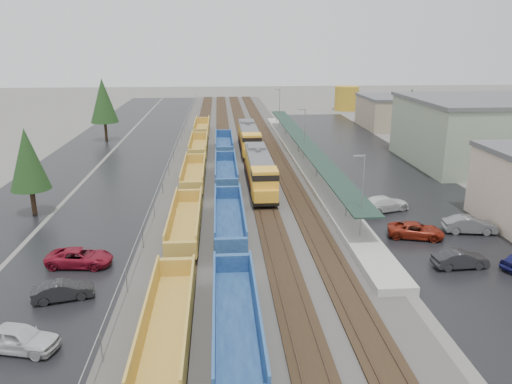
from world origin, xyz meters
TOP-DOWN VIEW (x-y plane):
  - ballast_strip at (0.00, 60.00)m, footprint 20.00×160.00m
  - trackbed at (-0.00, 60.00)m, footprint 14.60×160.00m
  - west_parking_lot at (-15.00, 60.00)m, footprint 10.00×160.00m
  - west_road at (-25.00, 60.00)m, footprint 9.00×160.00m
  - east_commuter_lot at (19.00, 50.00)m, footprint 16.00×100.00m
  - station_platform at (9.50, 50.01)m, footprint 3.00×80.00m
  - chainlink_fence at (-9.50, 58.44)m, footprint 0.08×160.04m
  - industrial_buildings at (37.76, 45.85)m, footprint 32.52×75.30m
  - distant_hills at (44.79, 210.68)m, footprint 301.00×140.00m
  - tree_west_near at (-22.00, 30.00)m, footprint 3.96×3.96m
  - tree_west_far at (-23.00, 70.00)m, footprint 4.84×4.84m
  - tree_east at (28.00, 58.00)m, footprint 4.40×4.40m
  - locomotive_lead at (2.00, 37.46)m, footprint 2.83×18.62m
  - locomotive_trail at (2.00, 58.46)m, footprint 2.83×18.62m
  - well_string_yellow at (-6.00, 31.62)m, footprint 2.67×101.67m
  - well_string_blue at (-2.00, 23.54)m, footprint 2.71×86.70m
  - storage_tank at (30.16, 107.17)m, footprint 6.12×6.12m
  - parked_car_west_a at (-14.55, 5.60)m, footprint 2.95×4.98m
  - parked_car_west_b at (-13.76, 11.48)m, footprint 2.45×4.33m
  - parked_car_west_c at (-14.02, 16.92)m, footprint 2.87×5.35m
  - parked_car_east_a at (15.99, 14.36)m, footprint 1.74×4.40m
  - parked_car_east_b at (14.90, 20.74)m, footprint 3.55×5.44m
  - parked_car_east_c at (14.41, 28.26)m, footprint 3.97×5.96m
  - parked_car_east_e at (20.32, 21.53)m, footprint 2.33×4.94m

SIDE VIEW (x-z plane):
  - distant_hills at x=44.79m, z-range -12.60..12.60m
  - west_parking_lot at x=-15.00m, z-range 0.00..0.02m
  - west_road at x=-25.00m, z-range 0.00..0.02m
  - east_commuter_lot at x=19.00m, z-range 0.00..0.02m
  - ballast_strip at x=0.00m, z-range 0.00..0.08m
  - trackbed at x=0.00m, z-range 0.05..0.27m
  - parked_car_west_b at x=-13.76m, z-range 0.00..1.35m
  - parked_car_east_b at x=14.90m, z-range 0.00..1.39m
  - parked_car_east_a at x=15.99m, z-range 0.00..1.43m
  - parked_car_west_c at x=-14.02m, z-range 0.00..1.43m
  - station_platform at x=9.50m, z-range -3.27..4.73m
  - parked_car_east_e at x=20.32m, z-range 0.00..1.57m
  - parked_car_west_a at x=-14.55m, z-range 0.00..1.59m
  - parked_car_east_c at x=14.41m, z-range 0.00..1.60m
  - well_string_yellow at x=-6.00m, z-range 0.00..2.36m
  - well_string_blue at x=-2.00m, z-range -0.01..2.40m
  - chainlink_fence at x=-9.50m, z-range 0.60..2.62m
  - locomotive_lead at x=2.00m, z-range 0.16..4.37m
  - locomotive_trail at x=2.00m, z-range 0.16..4.37m
  - storage_tank at x=30.16m, z-range 0.00..6.12m
  - industrial_buildings at x=37.76m, z-range -0.50..9.00m
  - tree_west_near at x=-22.00m, z-range 1.32..10.32m
  - tree_east at x=28.00m, z-range 1.47..11.47m
  - tree_west_far at x=-23.00m, z-range 1.62..12.62m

